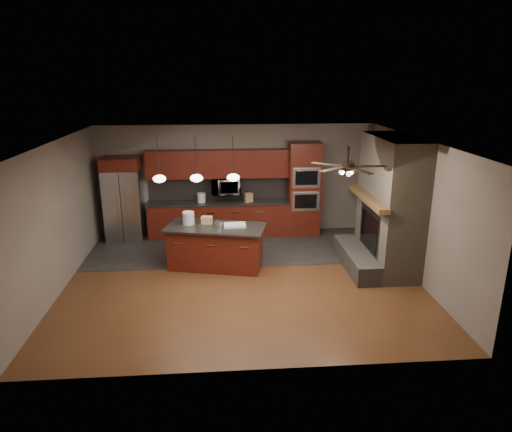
{
  "coord_description": "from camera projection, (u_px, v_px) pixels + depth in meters",
  "views": [
    {
      "loc": [
        -0.4,
        -8.48,
        3.98
      ],
      "look_at": [
        0.31,
        0.6,
        1.15
      ],
      "focal_mm": 32.0,
      "sensor_mm": 36.0,
      "label": 1
    }
  ],
  "objects": [
    {
      "name": "back_cabinetry",
      "position": [
        219.0,
        202.0,
        11.59
      ],
      "size": [
        3.59,
        0.64,
        2.2
      ],
      "color": "#5E1C11",
      "rests_on": "ground"
    },
    {
      "name": "ceiling_fan",
      "position": [
        348.0,
        166.0,
        7.93
      ],
      "size": [
        1.27,
        1.33,
        0.41
      ],
      "color": "black",
      "rests_on": "ceiling"
    },
    {
      "name": "right_wall",
      "position": [
        417.0,
        209.0,
        9.13
      ],
      "size": [
        0.02,
        6.0,
        2.8
      ],
      "primitive_type": "cube",
      "color": "gray",
      "rests_on": "ground"
    },
    {
      "name": "ceiling",
      "position": [
        242.0,
        141.0,
        8.45
      ],
      "size": [
        7.0,
        6.0,
        0.02
      ],
      "primitive_type": "cube",
      "color": "white",
      "rests_on": "back_wall"
    },
    {
      "name": "paint_can",
      "position": [
        218.0,
        225.0,
        9.55
      ],
      "size": [
        0.16,
        0.16,
        0.11
      ],
      "primitive_type": "cylinder",
      "rotation": [
        0.0,
        0.0,
        -0.01
      ],
      "color": "silver",
      "rests_on": "kitchen_island"
    },
    {
      "name": "refrigerator",
      "position": [
        124.0,
        199.0,
        11.26
      ],
      "size": [
        0.89,
        0.75,
        2.08
      ],
      "color": "silver",
      "rests_on": "ground"
    },
    {
      "name": "cardboard_box",
      "position": [
        207.0,
        220.0,
        9.79
      ],
      "size": [
        0.25,
        0.2,
        0.15
      ],
      "primitive_type": "cube",
      "rotation": [
        0.0,
        0.0,
        -0.11
      ],
      "color": "tan",
      "rests_on": "kitchen_island"
    },
    {
      "name": "left_wall",
      "position": [
        58.0,
        218.0,
        8.61
      ],
      "size": [
        0.02,
        6.0,
        2.8
      ],
      "primitive_type": "cube",
      "color": "gray",
      "rests_on": "ground"
    },
    {
      "name": "pendant_center",
      "position": [
        197.0,
        178.0,
        9.3
      ],
      "size": [
        0.26,
        0.26,
        0.92
      ],
      "color": "black",
      "rests_on": "ceiling"
    },
    {
      "name": "ground",
      "position": [
        243.0,
        279.0,
        9.28
      ],
      "size": [
        7.0,
        7.0,
        0.0
      ],
      "primitive_type": "plane",
      "color": "brown",
      "rests_on": "ground"
    },
    {
      "name": "white_bucket",
      "position": [
        188.0,
        218.0,
        9.72
      ],
      "size": [
        0.29,
        0.29,
        0.27
      ],
      "primitive_type": "cylinder",
      "rotation": [
        0.0,
        0.0,
        -0.19
      ],
      "color": "silver",
      "rests_on": "kitchen_island"
    },
    {
      "name": "back_wall",
      "position": [
        237.0,
        180.0,
        11.72
      ],
      "size": [
        7.0,
        0.02,
        2.8
      ],
      "primitive_type": "cube",
      "color": "gray",
      "rests_on": "ground"
    },
    {
      "name": "kitchen_island",
      "position": [
        216.0,
        247.0,
        9.74
      ],
      "size": [
        2.24,
        1.4,
        0.92
      ],
      "rotation": [
        0.0,
        0.0,
        -0.23
      ],
      "color": "#5E1C11",
      "rests_on": "ground"
    },
    {
      "name": "fireplace_column",
      "position": [
        387.0,
        209.0,
        9.51
      ],
      "size": [
        1.3,
        2.1,
        2.8
      ],
      "color": "#726651",
      "rests_on": "ground"
    },
    {
      "name": "microwave",
      "position": [
        226.0,
        186.0,
        11.49
      ],
      "size": [
        0.73,
        0.41,
        0.5
      ],
      "primitive_type": "imported",
      "color": "silver",
      "rests_on": "back_cabinetry"
    },
    {
      "name": "oven_tower",
      "position": [
        304.0,
        189.0,
        11.62
      ],
      "size": [
        0.8,
        0.63,
        2.38
      ],
      "color": "#5E1C11",
      "rests_on": "ground"
    },
    {
      "name": "counter_box",
      "position": [
        248.0,
        197.0,
        11.53
      ],
      "size": [
        0.24,
        0.21,
        0.22
      ],
      "primitive_type": "cube",
      "rotation": [
        0.0,
        0.0,
        0.3
      ],
      "color": "#A37D54",
      "rests_on": "back_cabinetry"
    },
    {
      "name": "pendant_right",
      "position": [
        233.0,
        177.0,
        9.36
      ],
      "size": [
        0.26,
        0.26,
        0.92
      ],
      "color": "black",
      "rests_on": "ceiling"
    },
    {
      "name": "slate_tile_patch",
      "position": [
        239.0,
        247.0,
        10.99
      ],
      "size": [
        7.0,
        2.4,
        0.01
      ],
      "primitive_type": "cube",
      "color": "#2C2B28",
      "rests_on": "ground"
    },
    {
      "name": "pendant_left",
      "position": [
        159.0,
        179.0,
        9.24
      ],
      "size": [
        0.26,
        0.26,
        0.92
      ],
      "color": "black",
      "rests_on": "ceiling"
    },
    {
      "name": "paint_tray",
      "position": [
        235.0,
        225.0,
        9.62
      ],
      "size": [
        0.46,
        0.32,
        0.05
      ],
      "primitive_type": "cube",
      "rotation": [
        0.0,
        0.0,
        0.01
      ],
      "color": "silver",
      "rests_on": "kitchen_island"
    },
    {
      "name": "counter_bucket",
      "position": [
        201.0,
        198.0,
        11.48
      ],
      "size": [
        0.21,
        0.21,
        0.23
      ],
      "primitive_type": "cylinder",
      "rotation": [
        0.0,
        0.0,
        0.03
      ],
      "color": "silver",
      "rests_on": "back_cabinetry"
    }
  ]
}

